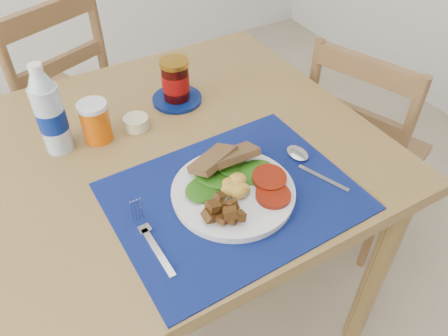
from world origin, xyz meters
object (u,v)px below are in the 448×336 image
(water_bottle, at_px, (50,114))
(chair_far, at_px, (52,88))
(breakfast_plate, at_px, (232,191))
(juice_glass, at_px, (96,123))
(jam_on_saucer, at_px, (176,84))
(chair_end, at_px, (362,130))

(water_bottle, bearing_deg, chair_far, 82.80)
(breakfast_plate, relative_size, juice_glass, 2.68)
(water_bottle, relative_size, juice_glass, 2.34)
(juice_glass, distance_m, jam_on_saucer, 0.25)
(chair_end, xyz_separation_m, juice_glass, (-0.84, 0.12, 0.27))
(breakfast_plate, relative_size, water_bottle, 1.15)
(chair_far, height_order, breakfast_plate, chair_far)
(jam_on_saucer, bearing_deg, water_bottle, -172.65)
(chair_far, xyz_separation_m, jam_on_saucer, (0.26, -0.58, 0.24))
(chair_end, relative_size, jam_on_saucer, 7.36)
(chair_far, distance_m, breakfast_plate, 1.02)
(water_bottle, distance_m, juice_glass, 0.11)
(juice_glass, bearing_deg, water_bottle, 172.85)
(chair_far, bearing_deg, chair_end, 116.71)
(juice_glass, xyz_separation_m, jam_on_saucer, (0.25, 0.06, 0.01))
(chair_far, distance_m, water_bottle, 0.69)
(chair_end, xyz_separation_m, jam_on_saucer, (-0.60, 0.18, 0.28))
(breakfast_plate, height_order, juice_glass, juice_glass)
(chair_end, relative_size, water_bottle, 4.43)
(breakfast_plate, xyz_separation_m, jam_on_saucer, (0.06, 0.41, 0.03))
(water_bottle, height_order, juice_glass, water_bottle)
(chair_far, relative_size, water_bottle, 4.76)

